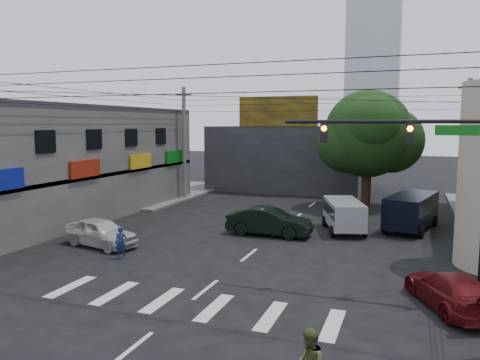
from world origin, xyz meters
The scene contains 16 objects.
ground centered at (0.00, 0.00, 0.00)m, with size 160.00×160.00×0.00m, color black.
sidewalk_far_left centered at (-18.00, 18.00, 0.07)m, with size 16.00×16.00×0.15m, color #514F4C.
building_left centered at (-18.00, 6.00, 3.50)m, with size 14.00×24.00×7.00m, color #464341.
building_far centered at (-4.00, 26.00, 3.00)m, with size 14.00×10.00×6.00m, color #232326.
billboard centered at (-4.00, 21.10, 7.30)m, with size 7.00×0.30×2.60m, color olive.
tower_distant centered at (0.00, 70.00, 22.00)m, with size 9.00×9.00×44.00m, color silver.
street_tree centered at (4.00, 17.00, 5.47)m, with size 6.40×6.40×8.70m.
traffic_gantry centered at (7.82, -1.00, 4.83)m, with size 7.10×0.35×7.20m.
utility_pole_far_left centered at (-10.50, 16.00, 4.60)m, with size 0.32×0.32×9.20m, color #59595B.
utility_pole_far_right centered at (10.50, 16.00, 4.60)m, with size 0.32×0.32×9.20m, color #59595B.
dark_sedan centered at (-0.26, 6.20, 0.78)m, with size 4.73×1.69×1.55m, color black.
white_compact centered at (-7.65, 0.94, 0.72)m, with size 4.50×2.58×1.44m, color #B5B5B1.
maroon_sedan centered at (8.51, -1.77, 0.63)m, with size 3.36×4.67×1.26m, color #510B0F.
silver_minivan centered at (3.53, 8.53, 0.91)m, with size 3.01×4.55×1.81m, color #A9ABB1, non-canonical shape.
navy_van centered at (7.20, 10.36, 1.04)m, with size 3.16×5.54×2.09m, color black, non-canonical shape.
traffic_officer centered at (-5.37, -0.63, 0.75)m, with size 0.64×0.53×1.50m, color #142148.
Camera 1 is at (7.09, -18.51, 6.21)m, focal length 35.00 mm.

